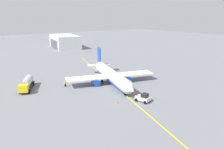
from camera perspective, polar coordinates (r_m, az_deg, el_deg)
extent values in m
plane|color=slate|center=(67.28, 0.00, -2.46)|extent=(400.00, 400.00, 0.00)
cylinder|color=white|center=(66.49, 0.00, -0.22)|extent=(24.94, 10.46, 3.47)
cube|color=#1E47B7|center=(66.76, 0.00, -1.01)|extent=(23.43, 9.47, 0.97)
cone|color=white|center=(54.24, 4.98, -3.96)|extent=(4.28, 4.18, 3.33)
cone|color=white|center=(79.86, -3.55, 2.68)|extent=(5.50, 4.21, 2.95)
cube|color=#1E47B7|center=(78.46, -3.45, 5.27)|extent=(3.17, 1.26, 5.20)
cube|color=white|center=(79.20, -3.40, 2.61)|extent=(4.70, 8.74, 0.24)
cube|color=white|center=(67.52, -0.29, -0.36)|extent=(12.61, 28.21, 0.36)
cylinder|color=#1E47B7|center=(69.00, 4.01, -1.13)|extent=(3.67, 2.93, 2.10)
cylinder|color=#1E47B7|center=(65.66, -4.34, -2.01)|extent=(3.67, 2.93, 2.10)
cylinder|color=#4C4C51|center=(57.76, 3.51, -4.39)|extent=(0.24, 0.24, 1.14)
cylinder|color=black|center=(57.95, 3.50, -4.92)|extent=(1.17, 0.70, 1.10)
cylinder|color=#4C4C51|center=(69.62, 1.46, -0.88)|extent=(0.24, 0.24, 1.14)
cylinder|color=black|center=(69.78, 1.45, -1.33)|extent=(1.17, 0.70, 1.10)
cylinder|color=#4C4C51|center=(67.98, -2.63, -1.30)|extent=(0.24, 0.24, 1.14)
cylinder|color=black|center=(68.15, -2.63, -1.76)|extent=(1.17, 0.70, 1.10)
cube|color=#2D2D33|center=(67.34, -21.55, -2.94)|extent=(10.03, 6.64, 0.30)
cube|color=yellow|center=(62.80, -22.41, -3.42)|extent=(2.85, 3.04, 2.00)
cube|color=black|center=(61.85, -22.61, -3.33)|extent=(1.03, 1.86, 0.90)
cylinder|color=silver|center=(67.53, -21.57, -1.74)|extent=(7.43, 5.23, 2.30)
cylinder|color=black|center=(63.25, -21.13, -4.21)|extent=(1.14, 0.80, 1.10)
cylinder|color=black|center=(63.80, -23.34, -4.28)|extent=(1.14, 0.80, 1.10)
cylinder|color=black|center=(69.49, -20.15, -2.38)|extent=(1.14, 0.80, 1.10)
cylinder|color=black|center=(69.99, -22.16, -2.46)|extent=(1.14, 0.80, 1.10)
cube|color=silver|center=(54.04, 8.20, -6.27)|extent=(3.95, 2.74, 0.90)
cube|color=black|center=(53.47, 8.69, -5.50)|extent=(1.71, 1.87, 0.90)
cylinder|color=black|center=(54.09, 6.44, -6.70)|extent=(0.85, 0.47, 0.80)
cylinder|color=black|center=(55.64, 7.63, -6.09)|extent=(0.85, 0.47, 0.80)
cylinder|color=black|center=(52.78, 8.78, -7.36)|extent=(0.85, 0.47, 0.80)
cylinder|color=black|center=(54.37, 9.92, -6.72)|extent=(0.85, 0.47, 0.80)
cube|color=navy|center=(66.03, -12.30, -2.80)|extent=(0.36, 0.46, 0.85)
cube|color=yellow|center=(65.81, -12.33, -2.20)|extent=(0.40, 0.55, 0.60)
sphere|color=tan|center=(65.68, -12.35, -1.83)|extent=(0.24, 0.24, 0.24)
cone|color=#F2590F|center=(58.83, 6.54, -4.93)|extent=(0.56, 0.56, 0.62)
cone|color=#F2590F|center=(52.67, 1.42, -7.27)|extent=(0.65, 0.65, 0.72)
cube|color=silver|center=(145.05, -12.45, 8.55)|extent=(29.14, 18.45, 8.27)
cube|color=#4C515B|center=(143.61, -15.18, 7.81)|extent=(18.77, 3.35, 5.46)
cube|color=yellow|center=(67.28, 0.00, -2.46)|extent=(85.27, 25.70, 0.01)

